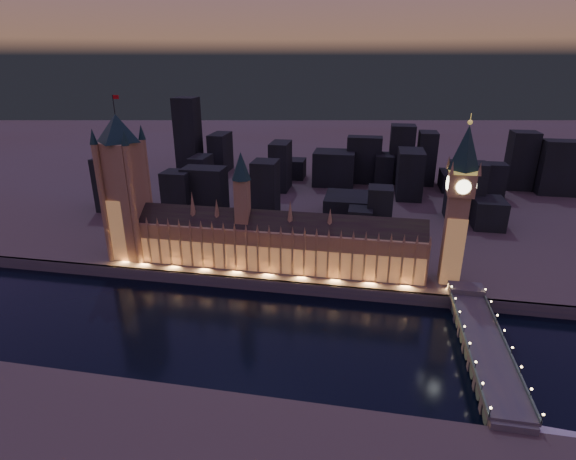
% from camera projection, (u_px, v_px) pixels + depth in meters
% --- Properties ---
extents(ground_plane, '(2000.00, 2000.00, 0.00)m').
position_uv_depth(ground_plane, '(262.00, 327.00, 252.91)').
color(ground_plane, black).
rests_on(ground_plane, ground).
extents(north_bank, '(2000.00, 960.00, 8.00)m').
position_uv_depth(north_bank, '(337.00, 147.00, 727.82)').
color(north_bank, '#503F36').
rests_on(north_bank, ground).
extents(embankment_wall, '(2000.00, 2.50, 8.00)m').
position_uv_depth(embankment_wall, '(276.00, 286.00, 289.01)').
color(embankment_wall, '#424752').
rests_on(embankment_wall, ground).
extents(palace_of_westminster, '(202.00, 21.37, 78.00)m').
position_uv_depth(palace_of_westminster, '(271.00, 241.00, 301.22)').
color(palace_of_westminster, '#9F7047').
rests_on(palace_of_westminster, north_bank).
extents(victoria_tower, '(31.68, 31.68, 111.65)m').
position_uv_depth(victoria_tower, '(124.00, 181.00, 305.40)').
color(victoria_tower, '#9F7047').
rests_on(victoria_tower, north_bank).
extents(elizabeth_tower, '(18.00, 18.00, 104.76)m').
position_uv_depth(elizabeth_tower, '(460.00, 193.00, 267.18)').
color(elizabeth_tower, '#9F7047').
rests_on(elizabeth_tower, north_bank).
extents(westminster_bridge, '(19.98, 113.00, 15.90)m').
position_uv_depth(westminster_bridge, '(482.00, 344.00, 227.83)').
color(westminster_bridge, '#424752').
rests_on(westminster_bridge, ground).
extents(river_boat, '(45.24, 13.72, 4.50)m').
position_uv_depth(river_boat, '(564.00, 441.00, 176.05)').
color(river_boat, '#424752').
rests_on(river_boat, ground).
extents(city_backdrop, '(466.66, 215.63, 89.46)m').
position_uv_depth(city_backdrop, '(347.00, 171.00, 462.30)').
color(city_backdrop, black).
rests_on(city_backdrop, north_bank).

